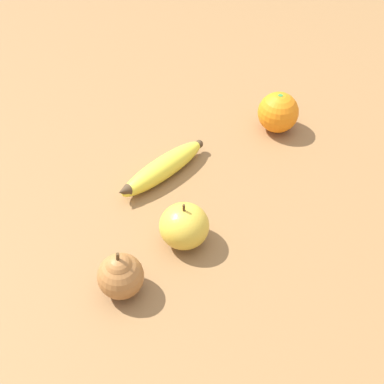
{
  "coord_description": "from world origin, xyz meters",
  "views": [
    {
      "loc": [
        -0.71,
        0.21,
        0.69
      ],
      "look_at": [
        -0.07,
        0.07,
        0.03
      ],
      "focal_mm": 50.0,
      "sensor_mm": 36.0,
      "label": 1
    }
  ],
  "objects_px": {
    "banana": "(162,169)",
    "apple": "(184,226)",
    "orange": "(278,112)",
    "pear": "(120,275)"
  },
  "relations": [
    {
      "from": "banana",
      "to": "apple",
      "type": "xyz_separation_m",
      "value": [
        -0.16,
        -0.01,
        0.02
      ]
    },
    {
      "from": "banana",
      "to": "apple",
      "type": "relative_size",
      "value": 2.2
    },
    {
      "from": "orange",
      "to": "pear",
      "type": "xyz_separation_m",
      "value": [
        -0.33,
        0.36,
        -0.0
      ]
    },
    {
      "from": "banana",
      "to": "orange",
      "type": "xyz_separation_m",
      "value": [
        0.09,
        -0.25,
        0.02
      ]
    },
    {
      "from": "banana",
      "to": "orange",
      "type": "height_order",
      "value": "orange"
    },
    {
      "from": "banana",
      "to": "pear",
      "type": "bearing_deg",
      "value": 32.85
    },
    {
      "from": "banana",
      "to": "pear",
      "type": "distance_m",
      "value": 0.26
    },
    {
      "from": "pear",
      "to": "orange",
      "type": "bearing_deg",
      "value": -47.24
    },
    {
      "from": "pear",
      "to": "apple",
      "type": "relative_size",
      "value": 1.02
    },
    {
      "from": "orange",
      "to": "apple",
      "type": "bearing_deg",
      "value": 136.05
    }
  ]
}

